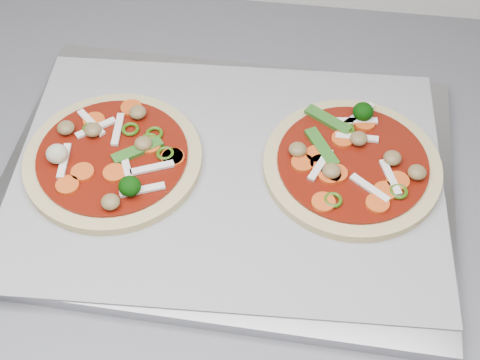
# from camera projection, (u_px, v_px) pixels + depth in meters

# --- Properties ---
(baking_tray) EXTENTS (0.50, 0.37, 0.02)m
(baking_tray) POSITION_uv_depth(u_px,v_px,m) (228.00, 177.00, 0.75)
(baking_tray) COLOR #9B9BA0
(baking_tray) RESTS_ON countertop
(parchment) EXTENTS (0.49, 0.37, 0.00)m
(parchment) POSITION_uv_depth(u_px,v_px,m) (228.00, 172.00, 0.74)
(parchment) COLOR #96969A
(parchment) RESTS_ON baking_tray
(pizza_left) EXTENTS (0.26, 0.26, 0.03)m
(pizza_left) POSITION_uv_depth(u_px,v_px,m) (113.00, 158.00, 0.74)
(pizza_left) COLOR tan
(pizza_left) RESTS_ON parchment
(pizza_right) EXTENTS (0.22, 0.22, 0.03)m
(pizza_right) POSITION_uv_depth(u_px,v_px,m) (352.00, 163.00, 0.73)
(pizza_right) COLOR tan
(pizza_right) RESTS_ON parchment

